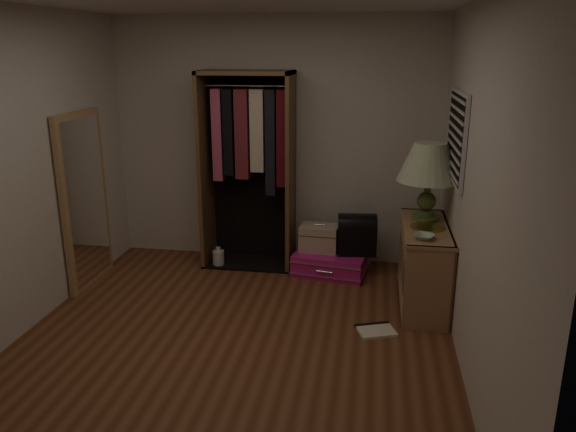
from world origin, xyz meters
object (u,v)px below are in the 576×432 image
object	(u,v)px
console_bookshelf	(423,262)
table_lamp	(429,164)
pink_suitcase	(331,262)
black_bag	(357,233)
white_jug	(218,258)
train_case	(319,238)
floor_mirror	(85,200)
open_wardrobe	(250,154)

from	to	relation	value
console_bookshelf	table_lamp	bearing A→B (deg)	89.37
pink_suitcase	black_bag	xyz separation A→B (m)	(0.26, 0.02, 0.33)
pink_suitcase	white_jug	bearing A→B (deg)	-170.99
train_case	table_lamp	size ratio (longest dim) A/B	0.56
train_case	floor_mirror	bearing A→B (deg)	-159.49
open_wardrobe	floor_mirror	world-z (taller)	open_wardrobe
floor_mirror	white_jug	xyz separation A→B (m)	(1.14, 0.60, -0.76)
open_wardrobe	train_case	distance (m)	1.13
pink_suitcase	train_case	distance (m)	0.29
console_bookshelf	pink_suitcase	size ratio (longest dim) A/B	1.37
console_bookshelf	floor_mirror	xyz separation A→B (m)	(-3.24, -0.03, 0.45)
console_bookshelf	pink_suitcase	xyz separation A→B (m)	(-0.89, 0.57, -0.28)
open_wardrobe	black_bag	world-z (taller)	open_wardrobe
train_case	table_lamp	world-z (taller)	table_lamp
black_bag	table_lamp	size ratio (longest dim) A/B	0.57
floor_mirror	black_bag	world-z (taller)	floor_mirror
floor_mirror	pink_suitcase	bearing A→B (deg)	14.31
console_bookshelf	open_wardrobe	xyz separation A→B (m)	(-1.77, 0.74, 0.80)
open_wardrobe	floor_mirror	xyz separation A→B (m)	(-1.47, -0.77, -0.35)
floor_mirror	train_case	distance (m)	2.37
pink_suitcase	floor_mirror	bearing A→B (deg)	-156.84
white_jug	console_bookshelf	bearing A→B (deg)	-15.08
open_wardrobe	white_jug	bearing A→B (deg)	-151.95
console_bookshelf	table_lamp	xyz separation A→B (m)	(0.00, 0.17, 0.87)
console_bookshelf	open_wardrobe	size ratio (longest dim) A/B	0.55
open_wardrobe	train_case	bearing A→B (deg)	-9.48
pink_suitcase	train_case	bearing A→B (deg)	168.64
pink_suitcase	table_lamp	distance (m)	1.51
console_bookshelf	pink_suitcase	distance (m)	1.09
console_bookshelf	open_wardrobe	world-z (taller)	open_wardrobe
table_lamp	pink_suitcase	bearing A→B (deg)	155.73
floor_mirror	black_bag	size ratio (longest dim) A/B	4.01
floor_mirror	white_jug	bearing A→B (deg)	27.58
train_case	black_bag	bearing A→B (deg)	0.68
open_wardrobe	white_jug	distance (m)	1.17
train_case	open_wardrobe	bearing A→B (deg)	174.81
pink_suitcase	white_jug	xyz separation A→B (m)	(-1.21, -0.00, -0.02)
open_wardrobe	white_jug	size ratio (longest dim) A/B	9.48
console_bookshelf	floor_mirror	bearing A→B (deg)	-179.45
black_bag	open_wardrobe	bearing A→B (deg)	166.57
floor_mirror	table_lamp	xyz separation A→B (m)	(3.24, 0.20, 0.42)
pink_suitcase	black_bag	bearing A→B (deg)	13.82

